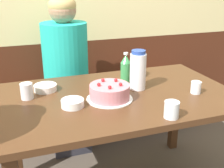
{
  "coord_description": "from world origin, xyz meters",
  "views": [
    {
      "loc": [
        -0.55,
        -1.43,
        1.36
      ],
      "look_at": [
        -0.03,
        0.05,
        0.78
      ],
      "focal_mm": 45.0,
      "sensor_mm": 36.0,
      "label": 1
    }
  ],
  "objects_px": {
    "person_pale_blue_shirt": "(67,79)",
    "glass_tumbler_short": "(196,87)",
    "soju_bottle": "(126,69)",
    "bench_seat": "(87,112)",
    "birthday_cake": "(110,92)",
    "glass_water_tall": "(27,91)",
    "bowl_rice_small": "(45,88)",
    "glass_shot_small": "(172,110)",
    "water_pitcher": "(138,70)",
    "bowl_soup_white": "(72,103)",
    "bowl_side_dish": "(136,72)"
  },
  "relations": [
    {
      "from": "person_pale_blue_shirt",
      "to": "glass_tumbler_short",
      "type": "bearing_deg",
      "value": 37.5
    },
    {
      "from": "glass_tumbler_short",
      "to": "person_pale_blue_shirt",
      "type": "xyz_separation_m",
      "value": [
        -0.63,
        0.82,
        -0.14
      ]
    },
    {
      "from": "glass_tumbler_short",
      "to": "person_pale_blue_shirt",
      "type": "bearing_deg",
      "value": 127.5
    },
    {
      "from": "soju_bottle",
      "to": "bench_seat",
      "type": "bearing_deg",
      "value": 98.44
    },
    {
      "from": "glass_tumbler_short",
      "to": "birthday_cake",
      "type": "bearing_deg",
      "value": 171.14
    },
    {
      "from": "glass_water_tall",
      "to": "glass_tumbler_short",
      "type": "relative_size",
      "value": 1.28
    },
    {
      "from": "bench_seat",
      "to": "bowl_rice_small",
      "type": "relative_size",
      "value": 14.66
    },
    {
      "from": "glass_shot_small",
      "to": "person_pale_blue_shirt",
      "type": "bearing_deg",
      "value": 107.35
    },
    {
      "from": "bowl_rice_small",
      "to": "person_pale_blue_shirt",
      "type": "distance_m",
      "value": 0.54
    },
    {
      "from": "bench_seat",
      "to": "water_pitcher",
      "type": "height_order",
      "value": "water_pitcher"
    },
    {
      "from": "bench_seat",
      "to": "glass_shot_small",
      "type": "bearing_deg",
      "value": -83.75
    },
    {
      "from": "birthday_cake",
      "to": "soju_bottle",
      "type": "xyz_separation_m",
      "value": [
        0.18,
        0.22,
        0.05
      ]
    },
    {
      "from": "bowl_soup_white",
      "to": "glass_tumbler_short",
      "type": "xyz_separation_m",
      "value": [
        0.73,
        -0.05,
        0.02
      ]
    },
    {
      "from": "water_pitcher",
      "to": "bowl_side_dish",
      "type": "distance_m",
      "value": 0.29
    },
    {
      "from": "birthday_cake",
      "to": "water_pitcher",
      "type": "bearing_deg",
      "value": 25.08
    },
    {
      "from": "water_pitcher",
      "to": "person_pale_blue_shirt",
      "type": "height_order",
      "value": "person_pale_blue_shirt"
    },
    {
      "from": "bowl_rice_small",
      "to": "person_pale_blue_shirt",
      "type": "xyz_separation_m",
      "value": [
        0.21,
        0.48,
        -0.13
      ]
    },
    {
      "from": "water_pitcher",
      "to": "bowl_side_dish",
      "type": "height_order",
      "value": "water_pitcher"
    },
    {
      "from": "glass_water_tall",
      "to": "person_pale_blue_shirt",
      "type": "distance_m",
      "value": 0.67
    },
    {
      "from": "soju_bottle",
      "to": "glass_water_tall",
      "type": "relative_size",
      "value": 2.24
    },
    {
      "from": "soju_bottle",
      "to": "glass_tumbler_short",
      "type": "distance_m",
      "value": 0.45
    },
    {
      "from": "bowl_soup_white",
      "to": "birthday_cake",
      "type": "bearing_deg",
      "value": 7.13
    },
    {
      "from": "soju_bottle",
      "to": "bowl_side_dish",
      "type": "xyz_separation_m",
      "value": [
        0.14,
        0.14,
        -0.08
      ]
    },
    {
      "from": "birthday_cake",
      "to": "bench_seat",
      "type": "bearing_deg",
      "value": 84.61
    },
    {
      "from": "water_pitcher",
      "to": "birthday_cake",
      "type": "bearing_deg",
      "value": -154.92
    },
    {
      "from": "glass_tumbler_short",
      "to": "bowl_soup_white",
      "type": "bearing_deg",
      "value": 175.86
    },
    {
      "from": "birthday_cake",
      "to": "glass_water_tall",
      "type": "bearing_deg",
      "value": 159.46
    },
    {
      "from": "person_pale_blue_shirt",
      "to": "bowl_soup_white",
      "type": "bearing_deg",
      "value": -7.81
    },
    {
      "from": "glass_water_tall",
      "to": "birthday_cake",
      "type": "bearing_deg",
      "value": -20.54
    },
    {
      "from": "glass_water_tall",
      "to": "water_pitcher",
      "type": "bearing_deg",
      "value": -5.48
    },
    {
      "from": "bench_seat",
      "to": "soju_bottle",
      "type": "height_order",
      "value": "soju_bottle"
    },
    {
      "from": "glass_water_tall",
      "to": "glass_tumbler_short",
      "type": "xyz_separation_m",
      "value": [
        0.95,
        -0.24,
        -0.01
      ]
    },
    {
      "from": "bowl_side_dish",
      "to": "glass_water_tall",
      "type": "distance_m",
      "value": 0.78
    },
    {
      "from": "water_pitcher",
      "to": "bowl_side_dish",
      "type": "xyz_separation_m",
      "value": [
        0.11,
        0.25,
        -0.1
      ]
    },
    {
      "from": "bowl_side_dish",
      "to": "glass_water_tall",
      "type": "relative_size",
      "value": 1.51
    },
    {
      "from": "bowl_soup_white",
      "to": "bowl_side_dish",
      "type": "xyz_separation_m",
      "value": [
        0.54,
        0.38,
        0.0
      ]
    },
    {
      "from": "soju_bottle",
      "to": "glass_tumbler_short",
      "type": "bearing_deg",
      "value": -41.84
    },
    {
      "from": "water_pitcher",
      "to": "glass_tumbler_short",
      "type": "height_order",
      "value": "water_pitcher"
    },
    {
      "from": "glass_water_tall",
      "to": "glass_tumbler_short",
      "type": "height_order",
      "value": "glass_water_tall"
    },
    {
      "from": "water_pitcher",
      "to": "person_pale_blue_shirt",
      "type": "distance_m",
      "value": 0.75
    },
    {
      "from": "water_pitcher",
      "to": "glass_tumbler_short",
      "type": "relative_size",
      "value": 3.39
    },
    {
      "from": "bowl_soup_white",
      "to": "bowl_rice_small",
      "type": "height_order",
      "value": "bowl_soup_white"
    },
    {
      "from": "birthday_cake",
      "to": "water_pitcher",
      "type": "distance_m",
      "value": 0.25
    },
    {
      "from": "glass_tumbler_short",
      "to": "glass_shot_small",
      "type": "bearing_deg",
      "value": -142.63
    },
    {
      "from": "bench_seat",
      "to": "glass_water_tall",
      "type": "xyz_separation_m",
      "value": [
        -0.52,
        -0.72,
        0.55
      ]
    },
    {
      "from": "water_pitcher",
      "to": "person_pale_blue_shirt",
      "type": "relative_size",
      "value": 0.19
    },
    {
      "from": "glass_water_tall",
      "to": "glass_shot_small",
      "type": "bearing_deg",
      "value": -35.97
    },
    {
      "from": "water_pitcher",
      "to": "bowl_rice_small",
      "type": "distance_m",
      "value": 0.57
    },
    {
      "from": "water_pitcher",
      "to": "soju_bottle",
      "type": "distance_m",
      "value": 0.12
    },
    {
      "from": "bowl_side_dish",
      "to": "person_pale_blue_shirt",
      "type": "xyz_separation_m",
      "value": [
        -0.43,
        0.38,
        -0.13
      ]
    }
  ]
}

